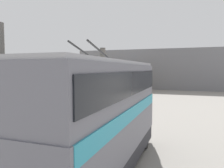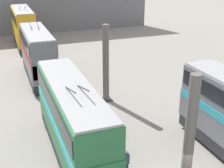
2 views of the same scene
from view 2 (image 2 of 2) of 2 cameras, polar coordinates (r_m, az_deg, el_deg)
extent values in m
cube|color=slate|center=(54.43, -11.85, 13.93)|extent=(0.50, 36.00, 9.18)
cylinder|color=#605B56|center=(16.40, 13.99, -9.45)|extent=(0.56, 0.56, 6.79)
cylinder|color=#605B56|center=(26.73, -1.14, 3.71)|extent=(0.56, 0.56, 6.79)
cube|color=#333338|center=(27.96, -1.09, -2.84)|extent=(1.01, 1.01, 0.08)
cylinder|color=black|center=(24.32, 18.37, -6.73)|extent=(1.10, 0.30, 1.10)
cylinder|color=black|center=(23.16, 14.25, -7.76)|extent=(1.10, 0.30, 1.10)
cube|color=black|center=(23.91, 14.94, -2.11)|extent=(0.12, 2.30, 1.30)
cylinder|color=black|center=(24.03, -6.84, -6.22)|extent=(0.96, 0.30, 0.96)
cylinder|color=black|center=(23.71, -11.80, -6.97)|extent=(0.96, 0.30, 0.96)
cube|color=#28282D|center=(20.34, -6.92, -11.35)|extent=(10.69, 2.45, 0.77)
cube|color=#286B3D|center=(19.63, -7.11, -8.02)|extent=(10.91, 2.50, 1.96)
cube|color=teal|center=(19.29, -7.20, -6.21)|extent=(10.58, 2.54, 0.55)
cube|color=#286B3D|center=(18.77, -7.37, -3.09)|extent=(10.80, 2.42, 1.77)
cube|color=black|center=(18.74, -7.38, -2.84)|extent=(10.47, 2.51, 0.97)
cube|color=#9E9EA3|center=(18.39, -7.51, -0.40)|extent=(10.69, 2.25, 0.14)
cube|color=black|center=(24.29, -10.20, -1.58)|extent=(0.12, 2.30, 1.25)
cylinder|color=#282828|center=(17.11, -5.36, -0.75)|extent=(2.35, 0.07, 0.65)
cylinder|color=#282828|center=(16.96, -7.64, -1.07)|extent=(2.35, 0.07, 0.65)
cylinder|color=black|center=(30.50, -10.21, 0.00)|extent=(1.08, 0.30, 1.08)
cylinder|color=black|center=(30.25, -14.11, -0.53)|extent=(1.08, 0.30, 1.08)
cylinder|color=black|center=(36.40, -12.13, 3.49)|extent=(1.08, 0.30, 1.08)
cylinder|color=black|center=(36.19, -15.41, 3.07)|extent=(1.08, 0.30, 1.08)
cube|color=#28282D|center=(33.34, -13.08, 1.97)|extent=(9.15, 2.45, 0.79)
cube|color=slate|center=(32.89, -13.29, 4.32)|extent=(9.34, 2.50, 2.08)
cube|color=red|center=(32.67, -13.40, 5.60)|extent=(9.06, 2.54, 0.55)
cube|color=slate|center=(32.37, -13.59, 7.64)|extent=(9.24, 2.42, 1.85)
cube|color=black|center=(32.35, -13.60, 7.79)|extent=(8.96, 2.51, 1.02)
cube|color=#9E9EA3|center=(32.15, -13.75, 9.35)|extent=(9.15, 2.25, 0.14)
cube|color=black|center=(28.48, -12.00, 2.13)|extent=(0.12, 2.30, 1.33)
cylinder|color=#282828|center=(33.25, -13.47, 10.42)|extent=(2.35, 0.07, 0.65)
cylinder|color=#282828|center=(33.18, -14.69, 10.28)|extent=(2.35, 0.07, 0.65)
cylinder|color=black|center=(50.46, -14.84, 8.30)|extent=(0.96, 0.30, 0.96)
cylinder|color=black|center=(50.31, -17.23, 8.01)|extent=(0.96, 0.30, 0.96)
cylinder|color=black|center=(43.41, -13.70, 6.26)|extent=(0.96, 0.30, 0.96)
cylinder|color=black|center=(43.23, -16.46, 5.91)|extent=(0.96, 0.30, 0.96)
cube|color=#28282D|center=(46.69, -15.60, 7.37)|extent=(10.10, 2.45, 0.77)
cube|color=gold|center=(46.36, -15.79, 9.19)|extent=(10.31, 2.50, 2.27)
cube|color=yellow|center=(46.19, -15.90, 10.23)|extent=(10.00, 2.54, 0.55)
cube|color=gold|center=(45.96, -16.06, 11.76)|extent=(10.20, 2.42, 1.97)
cube|color=black|center=(45.95, -16.08, 11.88)|extent=(9.89, 2.51, 1.08)
cube|color=#9E9EA3|center=(45.80, -16.20, 13.05)|extent=(10.10, 2.25, 0.14)
cube|color=black|center=(51.29, -16.41, 10.55)|extent=(0.12, 2.30, 1.45)
cylinder|color=#282828|center=(44.51, -15.63, 13.34)|extent=(2.35, 0.07, 0.65)
cylinder|color=#282828|center=(44.46, -16.55, 13.24)|extent=(2.35, 0.07, 0.65)
cube|color=#2D2D33|center=(18.88, 2.49, -15.16)|extent=(0.26, 0.34, 0.76)
cube|color=#3D5684|center=(18.46, 2.53, -13.40)|extent=(0.33, 0.46, 0.66)
sphere|color=tan|center=(18.21, 2.55, -12.28)|extent=(0.21, 0.21, 0.21)
camera|label=1|loc=(18.44, 51.79, -9.57)|focal=35.00mm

